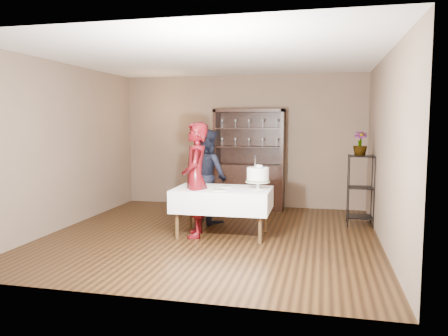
% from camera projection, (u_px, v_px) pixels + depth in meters
% --- Properties ---
extents(floor, '(5.00, 5.00, 0.00)m').
position_uv_depth(floor, '(212.00, 235.00, 6.76)').
color(floor, black).
rests_on(floor, ground).
extents(ceiling, '(5.00, 5.00, 0.00)m').
position_uv_depth(ceiling, '(211.00, 58.00, 6.48)').
color(ceiling, white).
rests_on(ceiling, back_wall).
extents(back_wall, '(5.00, 0.02, 2.70)m').
position_uv_depth(back_wall, '(242.00, 141.00, 9.04)').
color(back_wall, brown).
rests_on(back_wall, floor).
extents(wall_left, '(0.02, 5.00, 2.70)m').
position_uv_depth(wall_left, '(65.00, 146.00, 7.17)').
color(wall_left, brown).
rests_on(wall_left, floor).
extents(wall_right, '(0.02, 5.00, 2.70)m').
position_uv_depth(wall_right, '(386.00, 151.00, 6.06)').
color(wall_right, brown).
rests_on(wall_right, floor).
extents(china_hutch, '(1.40, 0.48, 2.00)m').
position_uv_depth(china_hutch, '(249.00, 176.00, 8.83)').
color(china_hutch, black).
rests_on(china_hutch, floor).
extents(plant_etagere, '(0.42, 0.42, 1.20)m').
position_uv_depth(plant_etagere, '(361.00, 187.00, 7.35)').
color(plant_etagere, black).
rests_on(plant_etagere, floor).
extents(cake_table, '(1.49, 0.93, 0.74)m').
position_uv_depth(cake_table, '(223.00, 199.00, 6.70)').
color(cake_table, white).
rests_on(cake_table, floor).
extents(woman, '(0.56, 0.72, 1.75)m').
position_uv_depth(woman, '(196.00, 180.00, 6.63)').
color(woman, '#380510').
rests_on(woman, floor).
extents(man, '(1.01, 0.98, 1.63)m').
position_uv_depth(man, '(207.00, 176.00, 7.58)').
color(man, black).
rests_on(man, floor).
extents(cake, '(0.38, 0.38, 0.52)m').
position_uv_depth(cake, '(258.00, 176.00, 6.59)').
color(cake, silver).
rests_on(cake, cake_table).
extents(plate_near, '(0.28, 0.28, 0.01)m').
position_uv_depth(plate_near, '(219.00, 190.00, 6.47)').
color(plate_near, silver).
rests_on(plate_near, cake_table).
extents(plate_far, '(0.25, 0.25, 0.01)m').
position_uv_depth(plate_far, '(227.00, 187.00, 6.81)').
color(plate_far, silver).
rests_on(plate_far, cake_table).
extents(potted_plant, '(0.23, 0.23, 0.40)m').
position_uv_depth(potted_plant, '(360.00, 144.00, 7.23)').
color(potted_plant, '#4A6831').
rests_on(potted_plant, plant_etagere).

